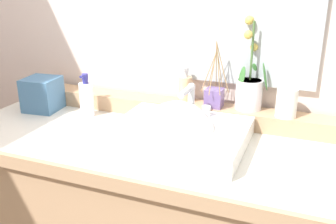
{
  "coord_description": "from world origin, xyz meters",
  "views": [
    {
      "loc": [
        0.45,
        -1.09,
        1.42
      ],
      "look_at": [
        0.03,
        -0.01,
        0.99
      ],
      "focal_mm": 40.64,
      "sensor_mm": 36.0,
      "label": 1
    }
  ],
  "objects_px": {
    "tumbler_cup": "(287,103)",
    "reed_diffuser": "(214,97)",
    "lotion_bottle": "(87,98)",
    "tissue_box": "(42,94)",
    "potted_plant": "(249,88)",
    "sink_basin": "(178,137)",
    "soap_bar": "(157,109)",
    "soap_dispenser": "(185,88)"
  },
  "relations": [
    {
      "from": "soap_bar",
      "to": "lotion_bottle",
      "type": "height_order",
      "value": "lotion_bottle"
    },
    {
      "from": "sink_basin",
      "to": "lotion_bottle",
      "type": "bearing_deg",
      "value": 162.68
    },
    {
      "from": "potted_plant",
      "to": "tissue_box",
      "type": "bearing_deg",
      "value": -169.95
    },
    {
      "from": "soap_bar",
      "to": "potted_plant",
      "type": "distance_m",
      "value": 0.34
    },
    {
      "from": "tissue_box",
      "to": "sink_basin",
      "type": "bearing_deg",
      "value": -11.22
    },
    {
      "from": "tumbler_cup",
      "to": "soap_dispenser",
      "type": "bearing_deg",
      "value": 175.5
    },
    {
      "from": "soap_bar",
      "to": "tissue_box",
      "type": "height_order",
      "value": "tissue_box"
    },
    {
      "from": "tissue_box",
      "to": "reed_diffuser",
      "type": "bearing_deg",
      "value": 9.64
    },
    {
      "from": "sink_basin",
      "to": "tumbler_cup",
      "type": "relative_size",
      "value": 4.25
    },
    {
      "from": "potted_plant",
      "to": "soap_bar",
      "type": "bearing_deg",
      "value": -151.24
    },
    {
      "from": "soap_dispenser",
      "to": "lotion_bottle",
      "type": "height_order",
      "value": "soap_dispenser"
    },
    {
      "from": "potted_plant",
      "to": "soap_dispenser",
      "type": "relative_size",
      "value": 2.43
    },
    {
      "from": "soap_dispenser",
      "to": "tissue_box",
      "type": "xyz_separation_m",
      "value": [
        -0.57,
        -0.14,
        -0.05
      ]
    },
    {
      "from": "potted_plant",
      "to": "reed_diffuser",
      "type": "xyz_separation_m",
      "value": [
        -0.12,
        -0.03,
        -0.04
      ]
    },
    {
      "from": "soap_dispenser",
      "to": "reed_diffuser",
      "type": "bearing_deg",
      "value": -8.93
    },
    {
      "from": "soap_dispenser",
      "to": "tumbler_cup",
      "type": "xyz_separation_m",
      "value": [
        0.38,
        -0.03,
        -0.0
      ]
    },
    {
      "from": "lotion_bottle",
      "to": "tissue_box",
      "type": "bearing_deg",
      "value": -177.83
    },
    {
      "from": "potted_plant",
      "to": "tissue_box",
      "type": "distance_m",
      "value": 0.82
    },
    {
      "from": "tumbler_cup",
      "to": "tissue_box",
      "type": "height_order",
      "value": "tumbler_cup"
    },
    {
      "from": "potted_plant",
      "to": "tissue_box",
      "type": "xyz_separation_m",
      "value": [
        -0.81,
        -0.14,
        -0.07
      ]
    },
    {
      "from": "tumbler_cup",
      "to": "potted_plant",
      "type": "bearing_deg",
      "value": 164.57
    },
    {
      "from": "reed_diffuser",
      "to": "soap_dispenser",
      "type": "bearing_deg",
      "value": 171.07
    },
    {
      "from": "sink_basin",
      "to": "soap_bar",
      "type": "xyz_separation_m",
      "value": [
        -0.12,
        0.11,
        0.05
      ]
    },
    {
      "from": "sink_basin",
      "to": "tissue_box",
      "type": "distance_m",
      "value": 0.65
    },
    {
      "from": "soap_bar",
      "to": "tissue_box",
      "type": "relative_size",
      "value": 0.52
    },
    {
      "from": "soap_dispenser",
      "to": "soap_bar",
      "type": "bearing_deg",
      "value": -108.93
    },
    {
      "from": "potted_plant",
      "to": "tumbler_cup",
      "type": "distance_m",
      "value": 0.14
    },
    {
      "from": "tumbler_cup",
      "to": "sink_basin",
      "type": "bearing_deg",
      "value": -143.34
    },
    {
      "from": "potted_plant",
      "to": "soap_dispenser",
      "type": "height_order",
      "value": "potted_plant"
    },
    {
      "from": "tumbler_cup",
      "to": "reed_diffuser",
      "type": "bearing_deg",
      "value": 177.59
    },
    {
      "from": "soap_bar",
      "to": "sink_basin",
      "type": "bearing_deg",
      "value": -42.31
    },
    {
      "from": "potted_plant",
      "to": "tumbler_cup",
      "type": "relative_size",
      "value": 3.26
    },
    {
      "from": "soap_dispenser",
      "to": "tissue_box",
      "type": "distance_m",
      "value": 0.59
    },
    {
      "from": "soap_dispenser",
      "to": "reed_diffuser",
      "type": "relative_size",
      "value": 0.56
    },
    {
      "from": "sink_basin",
      "to": "lotion_bottle",
      "type": "xyz_separation_m",
      "value": [
        -0.43,
        0.13,
        0.04
      ]
    },
    {
      "from": "sink_basin",
      "to": "potted_plant",
      "type": "height_order",
      "value": "potted_plant"
    },
    {
      "from": "soap_dispenser",
      "to": "tissue_box",
      "type": "height_order",
      "value": "soap_dispenser"
    },
    {
      "from": "soap_bar",
      "to": "reed_diffuser",
      "type": "xyz_separation_m",
      "value": [
        0.17,
        0.13,
        0.03
      ]
    },
    {
      "from": "reed_diffuser",
      "to": "lotion_bottle",
      "type": "distance_m",
      "value": 0.49
    },
    {
      "from": "lotion_bottle",
      "to": "potted_plant",
      "type": "bearing_deg",
      "value": 12.67
    },
    {
      "from": "soap_bar",
      "to": "lotion_bottle",
      "type": "distance_m",
      "value": 0.31
    },
    {
      "from": "soap_dispenser",
      "to": "reed_diffuser",
      "type": "xyz_separation_m",
      "value": [
        0.12,
        -0.02,
        -0.01
      ]
    }
  ]
}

